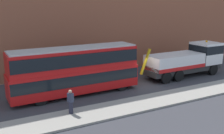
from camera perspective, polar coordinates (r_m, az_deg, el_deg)
ground_plane at (r=25.36m, az=6.54°, el=-3.82°), size 120.00×120.00×0.00m
near_kerb at (r=22.20m, az=12.73°, el=-6.43°), size 60.00×2.80×0.15m
recovery_tow_truck at (r=28.96m, az=16.06°, el=1.53°), size 10.17×2.81×3.67m
double_decker_bus at (r=22.17m, az=-7.96°, el=-0.41°), size 11.09×2.76×4.06m
pedestrian_onlooker at (r=18.36m, az=-8.99°, el=-7.52°), size 0.41×0.47×1.71m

